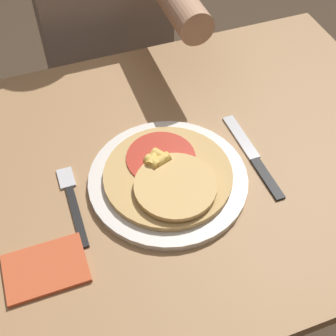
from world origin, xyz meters
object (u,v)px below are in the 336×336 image
at_px(dining_table, 165,207).
at_px(plate, 168,180).
at_px(fork, 72,200).
at_px(person_diner, 104,20).
at_px(knife, 253,157).
at_px(pizza, 169,176).

xyz_separation_m(dining_table, plate, (-0.01, -0.04, 0.14)).
relative_size(dining_table, fork, 5.90).
bearing_deg(person_diner, dining_table, -93.04).
bearing_deg(person_diner, knife, -77.64).
height_order(dining_table, plate, plate).
relative_size(dining_table, plate, 3.61).
bearing_deg(pizza, fork, 172.24).
bearing_deg(plate, dining_table, 79.01).
distance_m(fork, person_diner, 0.63).
distance_m(dining_table, pizza, 0.16).
bearing_deg(pizza, person_diner, 86.43).
xyz_separation_m(dining_table, pizza, (-0.01, -0.04, 0.16)).
relative_size(plate, pizza, 1.24).
bearing_deg(plate, person_diner, 86.46).
xyz_separation_m(plate, person_diner, (0.04, 0.61, -0.05)).
height_order(pizza, knife, pizza).
bearing_deg(dining_table, pizza, -100.44).
xyz_separation_m(plate, pizza, (-0.00, -0.01, 0.02)).
distance_m(plate, person_diner, 0.61).
xyz_separation_m(fork, knife, (0.34, -0.02, 0.00)).
height_order(knife, person_diner, person_diner).
height_order(plate, fork, plate).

